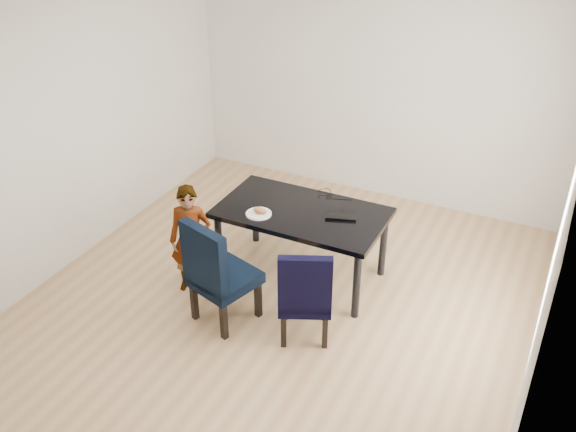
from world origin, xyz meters
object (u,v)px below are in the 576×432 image
at_px(dining_table, 301,244).
at_px(laptop, 341,214).
at_px(chair_right, 305,290).
at_px(child, 191,240).
at_px(plate, 259,214).
at_px(chair_left, 224,270).

xyz_separation_m(dining_table, laptop, (0.37, 0.08, 0.39)).
height_order(chair_right, child, child).
xyz_separation_m(dining_table, chair_right, (0.40, -0.78, 0.09)).
height_order(dining_table, laptop, laptop).
bearing_deg(dining_table, plate, -144.31).
height_order(chair_left, laptop, chair_left).
distance_m(chair_left, child, 0.57).
bearing_deg(plate, dining_table, 35.69).
bearing_deg(dining_table, chair_right, -62.97).
xyz_separation_m(plate, laptop, (0.71, 0.32, 0.00)).
bearing_deg(child, dining_table, 14.97).
height_order(chair_left, chair_right, chair_left).
bearing_deg(plate, chair_left, -89.69).
xyz_separation_m(dining_table, chair_left, (-0.33, -0.90, 0.15)).
bearing_deg(plate, laptop, 24.45).
distance_m(chair_right, laptop, 0.91).
xyz_separation_m(child, plate, (0.51, 0.41, 0.20)).
xyz_separation_m(chair_right, plate, (-0.73, 0.54, 0.29)).
height_order(plate, laptop, laptop).
xyz_separation_m(chair_left, plate, (-0.00, 0.66, 0.23)).
xyz_separation_m(chair_left, chair_right, (0.73, 0.12, -0.06)).
bearing_deg(chair_left, child, 171.29).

